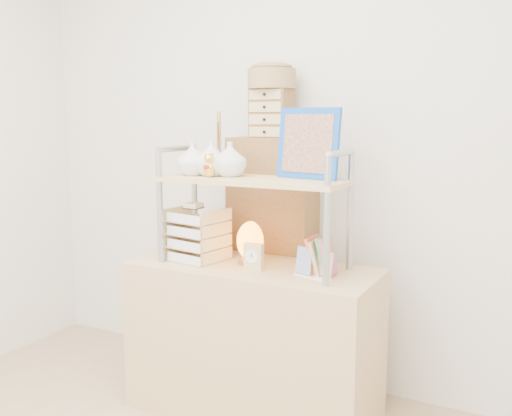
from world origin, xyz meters
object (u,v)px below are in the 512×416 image
(desk, at_px, (253,340))
(letter_tray, at_px, (195,237))
(cabinet, at_px, (273,262))
(salt_lamp, at_px, (250,242))

(desk, height_order, letter_tray, letter_tray)
(cabinet, height_order, letter_tray, cabinet)
(letter_tray, xyz_separation_m, salt_lamp, (0.28, 0.07, -0.01))
(cabinet, xyz_separation_m, letter_tray, (-0.23, -0.41, 0.19))
(desk, bearing_deg, letter_tray, -172.87)
(cabinet, bearing_deg, salt_lamp, -85.34)
(letter_tray, bearing_deg, cabinet, 60.62)
(cabinet, relative_size, letter_tray, 4.66)
(letter_tray, bearing_deg, salt_lamp, 14.17)
(desk, height_order, salt_lamp, salt_lamp)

